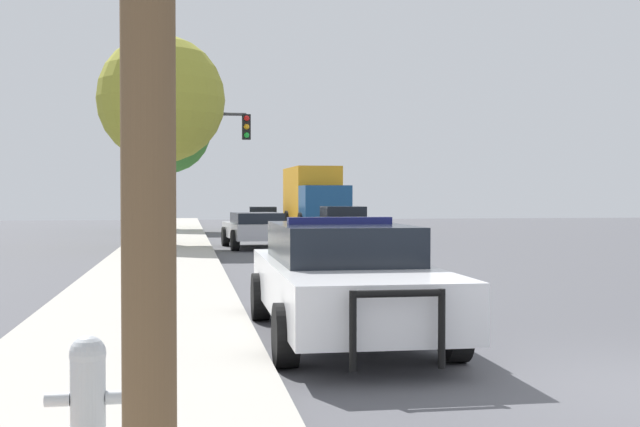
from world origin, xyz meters
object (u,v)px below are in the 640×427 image
at_px(car_background_oncoming, 343,223).
at_px(tree_sidewalk_mid, 161,100).
at_px(tree_sidewalk_far, 167,130).
at_px(fire_hydrant, 88,393).
at_px(car_background_midblock, 256,228).
at_px(traffic_light, 200,149).
at_px(box_truck, 314,196).
at_px(police_car, 343,277).
at_px(car_background_distant, 263,217).

xyz_separation_m(car_background_oncoming, tree_sidewalk_mid, (-6.94, -2.40, 4.41)).
bearing_deg(tree_sidewalk_far, car_background_oncoming, -57.97).
distance_m(fire_hydrant, car_background_midblock, 22.67).
bearing_deg(traffic_light, fire_hydrant, -92.72).
height_order(car_background_midblock, tree_sidewalk_mid, tree_sidewalk_mid).
relative_size(fire_hydrant, box_truck, 0.10).
bearing_deg(fire_hydrant, police_car, 61.50).
bearing_deg(traffic_light, car_background_oncoming, 20.69).
xyz_separation_m(car_background_distant, tree_sidewalk_far, (-5.12, -1.94, 4.55)).
xyz_separation_m(traffic_light, car_background_distant, (3.68, 15.33, -2.80)).
bearing_deg(car_background_oncoming, box_truck, -91.66).
bearing_deg(tree_sidewalk_far, car_background_distant, 20.76).
bearing_deg(car_background_oncoming, fire_hydrant, 76.60).
distance_m(fire_hydrant, tree_sidewalk_mid, 23.68).
xyz_separation_m(traffic_light, box_truck, (6.18, 13.03, -1.68)).
relative_size(car_background_midblock, box_truck, 0.56).
bearing_deg(car_background_oncoming, police_car, 80.08).
bearing_deg(car_background_oncoming, tree_sidewalk_mid, 20.40).
bearing_deg(car_background_oncoming, car_background_midblock, 41.61).
xyz_separation_m(car_background_oncoming, box_truck, (0.57, 10.91, 1.04)).
xyz_separation_m(traffic_light, car_background_oncoming, (5.61, 2.12, -2.72)).
bearing_deg(car_background_distant, car_background_oncoming, -77.84).
relative_size(car_background_midblock, tree_sidewalk_far, 0.58).
distance_m(car_background_midblock, tree_sidewalk_far, 15.48).
bearing_deg(box_truck, car_background_midblock, 71.99).
relative_size(fire_hydrant, traffic_light, 0.17).
relative_size(police_car, car_background_oncoming, 1.38).
height_order(car_background_midblock, car_background_distant, car_background_midblock).
bearing_deg(tree_sidewalk_mid, police_car, -81.38).
bearing_deg(tree_sidewalk_mid, tree_sidewalk_far, 90.46).
height_order(fire_hydrant, tree_sidewalk_mid, tree_sidewalk_mid).
xyz_separation_m(car_background_midblock, tree_sidewalk_far, (-3.33, 14.42, 4.54)).
distance_m(police_car, traffic_light, 18.99).
bearing_deg(car_background_midblock, police_car, -95.41).
relative_size(fire_hydrant, tree_sidewalk_far, 0.11).
distance_m(police_car, car_background_midblock, 17.72).
xyz_separation_m(car_background_midblock, car_background_oncoming, (3.72, 3.15, 0.06)).
distance_m(traffic_light, car_background_distant, 16.01).
height_order(traffic_light, box_truck, traffic_light).
xyz_separation_m(traffic_light, tree_sidewalk_mid, (-1.33, -0.28, 1.69)).
distance_m(car_background_distant, tree_sidewalk_mid, 17.00).
relative_size(car_background_distant, box_truck, 0.57).
height_order(car_background_midblock, tree_sidewalk_far, tree_sidewalk_far).
bearing_deg(car_background_oncoming, tree_sidewalk_far, -56.67).
height_order(car_background_oncoming, car_background_distant, car_background_oncoming).
relative_size(car_background_distant, tree_sidewalk_far, 0.60).
distance_m(police_car, tree_sidewalk_mid, 19.18).
bearing_deg(box_truck, tree_sidewalk_far, -3.76).
relative_size(traffic_light, box_truck, 0.61).
relative_size(police_car, tree_sidewalk_mid, 0.75).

